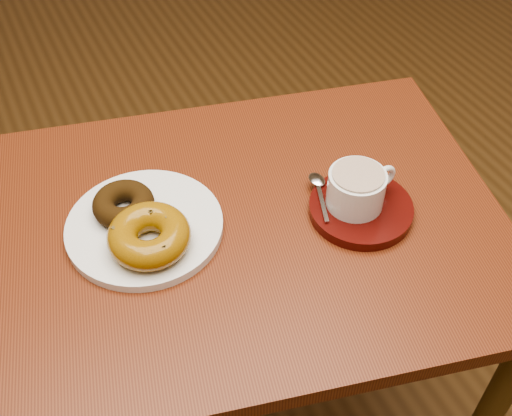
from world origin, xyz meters
name	(u,v)px	position (x,y,z in m)	size (l,w,h in m)	color
cafe_table	(245,269)	(0.08, 0.05, 0.64)	(0.93, 0.77, 0.76)	#632B15
donut_plate	(145,227)	(-0.07, 0.10, 0.77)	(0.24, 0.24, 0.01)	white
donut_cinnamon	(123,204)	(-0.09, 0.13, 0.79)	(0.10, 0.10, 0.03)	#301D09
donut_caramel	(149,236)	(-0.07, 0.05, 0.80)	(0.12, 0.12, 0.05)	#8E600F
saucer	(361,209)	(0.25, -0.02, 0.77)	(0.16, 0.16, 0.02)	#3B0B08
coffee_cup	(357,188)	(0.24, -0.01, 0.81)	(0.12, 0.09, 0.06)	white
teaspoon	(318,184)	(0.21, 0.05, 0.78)	(0.05, 0.11, 0.01)	silver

